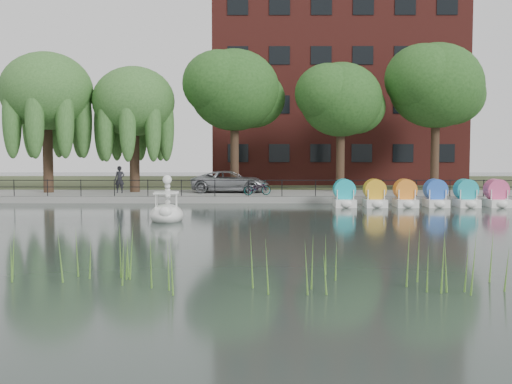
{
  "coord_description": "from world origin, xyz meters",
  "views": [
    {
      "loc": [
        0.64,
        -24.83,
        3.32
      ],
      "look_at": [
        0.5,
        4.0,
        1.3
      ],
      "focal_mm": 45.0,
      "sensor_mm": 36.0,
      "label": 1
    }
  ],
  "objects_px": {
    "swan_boat": "(167,211)",
    "pedestrian": "(120,178)",
    "minivan": "(230,180)",
    "bicycle": "(257,187)"
  },
  "relations": [
    {
      "from": "swan_boat",
      "to": "pedestrian",
      "type": "bearing_deg",
      "value": 106.12
    },
    {
      "from": "bicycle",
      "to": "swan_boat",
      "type": "bearing_deg",
      "value": 142.22
    },
    {
      "from": "minivan",
      "to": "swan_boat",
      "type": "bearing_deg",
      "value": 171.57
    },
    {
      "from": "bicycle",
      "to": "swan_boat",
      "type": "xyz_separation_m",
      "value": [
        -4.06,
        -10.17,
        -0.45
      ]
    },
    {
      "from": "bicycle",
      "to": "swan_boat",
      "type": "relative_size",
      "value": 0.68
    },
    {
      "from": "pedestrian",
      "to": "swan_boat",
      "type": "distance_m",
      "value": 12.9
    },
    {
      "from": "minivan",
      "to": "swan_boat",
      "type": "relative_size",
      "value": 2.26
    },
    {
      "from": "pedestrian",
      "to": "swan_boat",
      "type": "xyz_separation_m",
      "value": [
        4.72,
        -11.97,
        -0.94
      ]
    },
    {
      "from": "minivan",
      "to": "bicycle",
      "type": "relative_size",
      "value": 3.34
    },
    {
      "from": "minivan",
      "to": "swan_boat",
      "type": "xyz_separation_m",
      "value": [
        -2.29,
        -12.58,
        -0.75
      ]
    }
  ]
}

